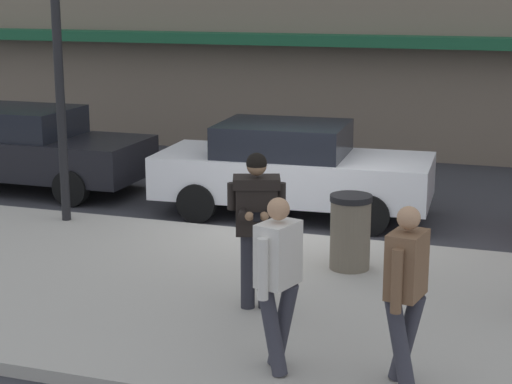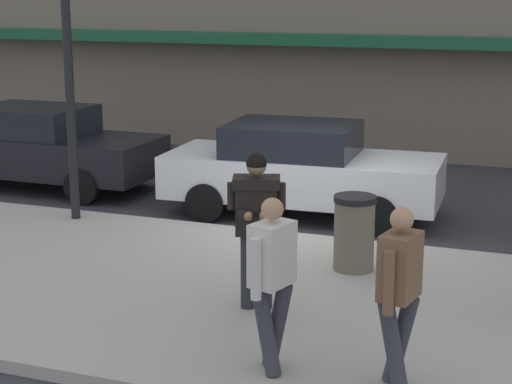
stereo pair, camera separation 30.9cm
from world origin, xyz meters
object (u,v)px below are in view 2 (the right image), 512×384
(street_lamp_post, at_px, (66,26))
(trash_bin, at_px, (354,233))
(pedestrian_in_light_coat, at_px, (272,274))
(pedestrian_dark_coat, at_px, (399,287))
(man_texting_on_phone, at_px, (256,214))
(parked_sedan_near, at_px, (40,147))
(parked_sedan_mid, at_px, (300,169))

(street_lamp_post, relative_size, trash_bin, 4.98)
(pedestrian_in_light_coat, relative_size, street_lamp_post, 0.35)
(pedestrian_in_light_coat, relative_size, pedestrian_dark_coat, 1.00)
(man_texting_on_phone, height_order, trash_bin, man_texting_on_phone)
(parked_sedan_near, height_order, street_lamp_post, street_lamp_post)
(parked_sedan_near, xyz_separation_m, pedestrian_in_light_coat, (6.87, -6.26, 0.32))
(man_texting_on_phone, bearing_deg, pedestrian_in_light_coat, -64.31)
(parked_sedan_near, relative_size, man_texting_on_phone, 2.49)
(pedestrian_in_light_coat, xyz_separation_m, pedestrian_dark_coat, (1.18, 0.07, 0.00))
(pedestrian_in_light_coat, bearing_deg, parked_sedan_mid, 105.29)
(man_texting_on_phone, distance_m, street_lamp_post, 5.20)
(man_texting_on_phone, relative_size, pedestrian_dark_coat, 1.06)
(parked_sedan_mid, height_order, trash_bin, parked_sedan_mid)
(parked_sedan_near, distance_m, parked_sedan_mid, 5.21)
(street_lamp_post, xyz_separation_m, trash_bin, (4.75, -0.92, -2.51))
(pedestrian_in_light_coat, bearing_deg, pedestrian_dark_coat, 3.22)
(trash_bin, bearing_deg, parked_sedan_mid, 119.88)
(parked_sedan_near, relative_size, pedestrian_in_light_coat, 2.65)
(pedestrian_in_light_coat, bearing_deg, street_lamp_post, 139.11)
(pedestrian_in_light_coat, bearing_deg, trash_bin, 90.34)
(man_texting_on_phone, relative_size, street_lamp_post, 0.37)
(man_texting_on_phone, bearing_deg, trash_bin, 68.29)
(parked_sedan_near, distance_m, pedestrian_dark_coat, 10.16)
(trash_bin, bearing_deg, pedestrian_in_light_coat, -89.66)
(man_texting_on_phone, xyz_separation_m, trash_bin, (0.69, 1.74, -0.62))
(man_texting_on_phone, relative_size, trash_bin, 1.84)
(parked_sedan_mid, bearing_deg, pedestrian_in_light_coat, -74.71)
(pedestrian_in_light_coat, height_order, trash_bin, pedestrian_in_light_coat)
(pedestrian_in_light_coat, xyz_separation_m, street_lamp_post, (-4.77, 4.13, 2.03))
(pedestrian_in_light_coat, distance_m, pedestrian_dark_coat, 1.18)
(pedestrian_dark_coat, height_order, trash_bin, pedestrian_dark_coat)
(parked_sedan_near, bearing_deg, parked_sedan_mid, -2.11)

